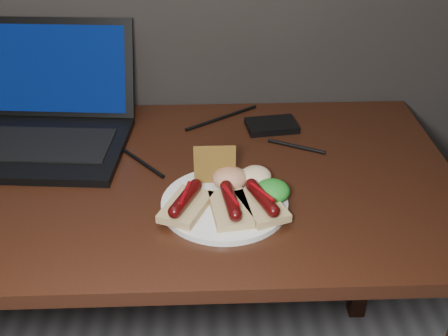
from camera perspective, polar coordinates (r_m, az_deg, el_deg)
name	(u,v)px	position (r m, az deg, el deg)	size (l,w,h in m)	color
desk	(135,210)	(1.27, -9.07, -4.20)	(1.40, 0.70, 0.75)	black
laptop	(44,120)	(1.39, -17.82, 4.70)	(0.42, 0.40, 0.25)	black
hard_drive	(272,126)	(1.39, 4.86, 4.32)	(0.12, 0.08, 0.02)	black
desk_cables	(147,142)	(1.34, -7.81, 2.67)	(0.90, 0.34, 0.01)	black
plate	(225,203)	(1.11, 0.06, -3.63)	(0.25, 0.25, 0.01)	silver
bread_sausage_left	(186,203)	(1.07, -3.92, -3.57)	(0.11, 0.13, 0.04)	#D6BD7E
bread_sausage_center	(230,205)	(1.07, 0.67, -3.81)	(0.09, 0.12, 0.04)	#D6BD7E
bread_sausage_right	(262,202)	(1.08, 3.86, -3.50)	(0.11, 0.13, 0.04)	#D6BD7E
crispbread	(215,165)	(1.14, -0.94, 0.34)	(0.09, 0.01, 0.09)	olive
salad_greens	(272,191)	(1.10, 4.93, -2.33)	(0.07, 0.07, 0.04)	#176013
salsa_mound	(230,178)	(1.14, 0.59, -1.03)	(0.07, 0.07, 0.04)	#A11D10
coleslaw_mound	(256,176)	(1.15, 3.25, -0.82)	(0.06, 0.06, 0.04)	silver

